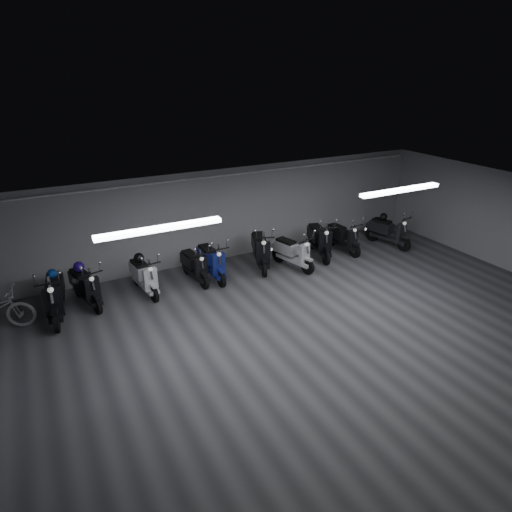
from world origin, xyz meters
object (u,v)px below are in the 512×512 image
scooter_1 (85,281)px  scooter_2 (144,271)px  scooter_7 (320,235)px  helmet_2 (384,217)px  scooter_0 (54,290)px  scooter_4 (211,256)px  helmet_3 (79,267)px  scooter_9 (389,227)px  scooter_5 (261,244)px  helmet_1 (52,274)px  scooter_8 (343,233)px  scooter_6 (293,247)px  helmet_0 (139,258)px  scooter_3 (194,261)px

scooter_1 → scooter_2: 1.44m
scooter_7 → helmet_2: scooter_7 is taller
scooter_0 → scooter_4: (4.06, 0.27, -0.06)m
scooter_4 → helmet_3: (-3.41, 0.28, 0.28)m
scooter_0 → scooter_9: (10.18, -0.15, -0.06)m
helmet_2 → helmet_3: 9.48m
scooter_4 → scooter_5: size_ratio=0.94×
scooter_1 → scooter_4: bearing=-14.8°
scooter_5 → scooter_7: (2.01, -0.13, -0.01)m
scooter_9 → scooter_2: bearing=163.2°
scooter_9 → helmet_1: (-10.14, 0.43, 0.35)m
scooter_2 → scooter_9: 8.03m
scooter_1 → scooter_4: scooter_4 is taller
scooter_8 → scooter_5: bearing=172.1°
scooter_5 → scooter_8: bearing=15.9°
helmet_1 → scooter_1: bearing=3.0°
scooter_5 → scooter_9: size_ratio=1.07×
scooter_6 → scooter_1: bearing=159.9°
scooter_7 → helmet_2: size_ratio=7.88×
scooter_4 → helmet_3: 3.43m
scooter_1 → helmet_0: size_ratio=6.70×
helmet_3 → scooter_4: bearing=-4.7°
scooter_2 → helmet_3: size_ratio=6.40×
scooter_0 → scooter_8: bearing=8.0°
scooter_0 → helmet_3: size_ratio=7.28×
scooter_1 → helmet_2: scooter_1 is taller
scooter_3 → scooter_4: 0.49m
scooter_3 → scooter_6: bearing=-15.5°
scooter_3 → scooter_1: bearing=174.8°
scooter_2 → scooter_4: (1.90, 0.02, 0.03)m
scooter_6 → helmet_3: (-5.79, 0.74, 0.30)m
scooter_9 → helmet_3: 9.56m
scooter_8 → helmet_3: (-7.87, 0.40, 0.31)m
scooter_4 → scooter_0: bearing=-177.9°
scooter_0 → helmet_2: size_ratio=8.12×
scooter_7 → helmet_0: (-5.52, 0.31, 0.22)m
scooter_4 → scooter_6: 2.43m
scooter_1 → helmet_0: scooter_1 is taller
scooter_1 → scooter_2: (1.44, -0.06, -0.02)m
scooter_9 → helmet_3: size_ratio=6.68×
scooter_6 → scooter_3: bearing=154.8°
scooter_5 → scooter_7: 2.02m
scooter_6 → scooter_9: scooter_9 is taller
scooter_4 → scooter_9: 6.13m
scooter_1 → helmet_3: bearing=90.0°
scooter_1 → scooter_5: size_ratio=0.92×
scooter_2 → scooter_5: (3.47, 0.06, 0.08)m
scooter_4 → helmet_1: scooter_4 is taller
scooter_4 → scooter_3: bearing=172.3°
scooter_8 → scooter_4: bearing=173.7°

